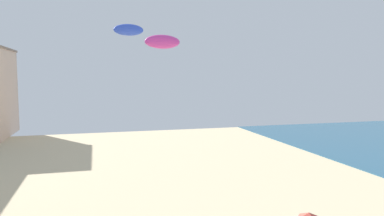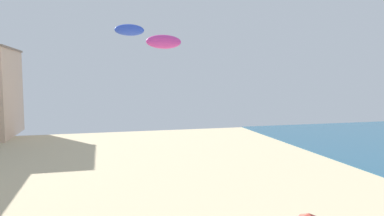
# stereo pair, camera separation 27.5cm
# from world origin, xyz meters

# --- Properties ---
(kite_blue_parafoil) EXTENTS (1.76, 0.49, 0.68)m
(kite_blue_parafoil) POSITION_xyz_m (-1.71, 22.76, 11.86)
(kite_blue_parafoil) COLOR blue
(kite_magenta_parafoil) EXTENTS (2.40, 0.67, 0.93)m
(kite_magenta_parafoil) POSITION_xyz_m (0.75, 25.01, 11.43)
(kite_magenta_parafoil) COLOR #DB3D9E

